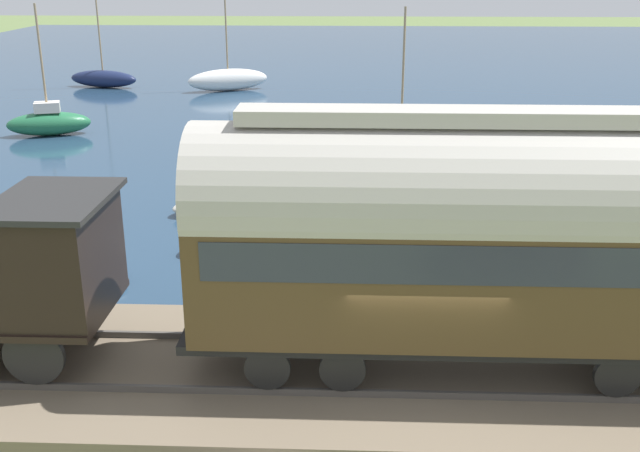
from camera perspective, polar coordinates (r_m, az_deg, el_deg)
The scene contains 12 objects.
ground_plane at distance 13.68m, azimuth 7.32°, elevation -13.20°, with size 200.00×200.00×0.00m, color #607542.
harbor_water at distance 54.86m, azimuth 3.65°, elevation 11.73°, with size 80.00×80.00×0.01m.
rail_embankment at distance 13.68m, azimuth 7.31°, elevation -11.76°, with size 4.80×56.00×0.70m.
steam_locomotive at distance 14.00m, azimuth -23.05°, elevation -3.05°, with size 2.49×5.11×3.09m.
passenger_coach at distance 12.57m, azimuth 12.00°, elevation -0.44°, with size 2.37×9.83×4.49m.
sailboat_navy at distance 49.04m, azimuth -16.18°, elevation 10.80°, with size 1.98×4.51×9.00m.
sailboat_green at distance 35.84m, azimuth -19.96°, elevation 7.46°, with size 2.31×3.82×5.70m.
sailboat_yellow at distance 33.15m, azimuth 6.20°, elevation 7.45°, with size 2.64×4.22×5.61m.
sailboat_white at distance 46.22m, azimuth -7.02°, elevation 11.05°, with size 3.23×4.97×8.41m.
rowboat_near_shore at distance 20.42m, azimuth -8.41°, elevation -1.33°, with size 2.02×1.95×0.33m.
rowboat_far_out at distance 23.55m, azimuth -8.45°, elevation 1.72°, with size 2.28×2.53×0.50m.
rowboat_off_pier at distance 19.50m, azimuth -16.95°, elevation -2.70°, with size 2.35×2.58×0.53m.
Camera 1 is at (-11.47, 1.23, 7.35)m, focal length 42.00 mm.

